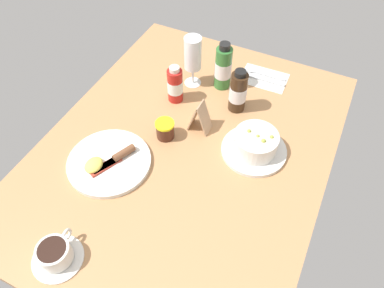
{
  "coord_description": "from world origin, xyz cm",
  "views": [
    {
      "loc": [
        -63.32,
        -32.48,
        87.63
      ],
      "look_at": [
        -2.51,
        -3.34,
        6.02
      ],
      "focal_mm": 34.49,
      "sensor_mm": 36.0,
      "label": 1
    }
  ],
  "objects_px": {
    "wine_glass": "(193,55)",
    "menu_card": "(200,117)",
    "sauce_bottle_red": "(175,85)",
    "sauce_bottle_green": "(223,68)",
    "porridge_bowl": "(255,144)",
    "jam_jar": "(165,130)",
    "coffee_cup": "(55,254)",
    "cutlery_setting": "(263,77)",
    "sauce_bottle_brown": "(238,92)",
    "breakfast_plate": "(109,162)"
  },
  "relations": [
    {
      "from": "porridge_bowl",
      "to": "wine_glass",
      "type": "distance_m",
      "value": 0.37
    },
    {
      "from": "porridge_bowl",
      "to": "sauce_bottle_brown",
      "type": "bearing_deg",
      "value": 37.39
    },
    {
      "from": "coffee_cup",
      "to": "sauce_bottle_green",
      "type": "bearing_deg",
      "value": -8.65
    },
    {
      "from": "porridge_bowl",
      "to": "sauce_bottle_red",
      "type": "xyz_separation_m",
      "value": [
        0.1,
        0.32,
        0.03
      ]
    },
    {
      "from": "coffee_cup",
      "to": "porridge_bowl",
      "type": "bearing_deg",
      "value": -31.25
    },
    {
      "from": "porridge_bowl",
      "to": "breakfast_plate",
      "type": "bearing_deg",
      "value": 121.85
    },
    {
      "from": "jam_jar",
      "to": "sauce_bottle_green",
      "type": "xyz_separation_m",
      "value": [
        0.3,
        -0.07,
        0.05
      ]
    },
    {
      "from": "wine_glass",
      "to": "porridge_bowl",
      "type": "bearing_deg",
      "value": -123.95
    },
    {
      "from": "cutlery_setting",
      "to": "coffee_cup",
      "type": "xyz_separation_m",
      "value": [
        -0.86,
        0.23,
        0.02
      ]
    },
    {
      "from": "coffee_cup",
      "to": "sauce_bottle_brown",
      "type": "xyz_separation_m",
      "value": [
        0.68,
        -0.2,
        0.04
      ]
    },
    {
      "from": "wine_glass",
      "to": "menu_card",
      "type": "bearing_deg",
      "value": -148.7
    },
    {
      "from": "coffee_cup",
      "to": "sauce_bottle_green",
      "type": "relative_size",
      "value": 0.75
    },
    {
      "from": "wine_glass",
      "to": "breakfast_plate",
      "type": "xyz_separation_m",
      "value": [
        -0.43,
        0.07,
        -0.11
      ]
    },
    {
      "from": "wine_glass",
      "to": "menu_card",
      "type": "relative_size",
      "value": 1.75
    },
    {
      "from": "cutlery_setting",
      "to": "sauce_bottle_brown",
      "type": "bearing_deg",
      "value": 170.44
    },
    {
      "from": "sauce_bottle_brown",
      "to": "sauce_bottle_red",
      "type": "bearing_deg",
      "value": 103.57
    },
    {
      "from": "porridge_bowl",
      "to": "jam_jar",
      "type": "height_order",
      "value": "porridge_bowl"
    },
    {
      "from": "wine_glass",
      "to": "sauce_bottle_red",
      "type": "height_order",
      "value": "wine_glass"
    },
    {
      "from": "wine_glass",
      "to": "sauce_bottle_red",
      "type": "xyz_separation_m",
      "value": [
        -0.1,
        0.02,
        -0.06
      ]
    },
    {
      "from": "cutlery_setting",
      "to": "coffee_cup",
      "type": "distance_m",
      "value": 0.89
    },
    {
      "from": "jam_jar",
      "to": "sauce_bottle_red",
      "type": "bearing_deg",
      "value": 16.49
    },
    {
      "from": "coffee_cup",
      "to": "breakfast_plate",
      "type": "xyz_separation_m",
      "value": [
        0.3,
        0.05,
        -0.02
      ]
    },
    {
      "from": "coffee_cup",
      "to": "wine_glass",
      "type": "relative_size",
      "value": 0.71
    },
    {
      "from": "wine_glass",
      "to": "menu_card",
      "type": "xyz_separation_m",
      "value": [
        -0.19,
        -0.11,
        -0.07
      ]
    },
    {
      "from": "sauce_bottle_brown",
      "to": "sauce_bottle_green",
      "type": "distance_m",
      "value": 0.12
    },
    {
      "from": "porridge_bowl",
      "to": "jam_jar",
      "type": "relative_size",
      "value": 3.31
    },
    {
      "from": "coffee_cup",
      "to": "sauce_bottle_red",
      "type": "relative_size",
      "value": 0.97
    },
    {
      "from": "coffee_cup",
      "to": "sauce_bottle_red",
      "type": "xyz_separation_m",
      "value": [
        0.63,
        -0.0,
        0.04
      ]
    },
    {
      "from": "cutlery_setting",
      "to": "jam_jar",
      "type": "relative_size",
      "value": 2.86
    },
    {
      "from": "menu_card",
      "to": "jam_jar",
      "type": "bearing_deg",
      "value": 132.75
    },
    {
      "from": "porridge_bowl",
      "to": "wine_glass",
      "type": "bearing_deg",
      "value": 56.05
    },
    {
      "from": "cutlery_setting",
      "to": "menu_card",
      "type": "distance_m",
      "value": 0.34
    },
    {
      "from": "cutlery_setting",
      "to": "breakfast_plate",
      "type": "relative_size",
      "value": 0.69
    },
    {
      "from": "menu_card",
      "to": "porridge_bowl",
      "type": "bearing_deg",
      "value": -94.81
    },
    {
      "from": "jam_jar",
      "to": "sauce_bottle_brown",
      "type": "xyz_separation_m",
      "value": [
        0.21,
        -0.15,
        0.04
      ]
    },
    {
      "from": "porridge_bowl",
      "to": "sauce_bottle_brown",
      "type": "xyz_separation_m",
      "value": [
        0.15,
        0.12,
        0.04
      ]
    },
    {
      "from": "sauce_bottle_green",
      "to": "porridge_bowl",
      "type": "bearing_deg",
      "value": -139.21
    },
    {
      "from": "cutlery_setting",
      "to": "sauce_bottle_brown",
      "type": "height_order",
      "value": "sauce_bottle_brown"
    },
    {
      "from": "cutlery_setting",
      "to": "breakfast_plate",
      "type": "height_order",
      "value": "breakfast_plate"
    },
    {
      "from": "sauce_bottle_brown",
      "to": "menu_card",
      "type": "height_order",
      "value": "sauce_bottle_brown"
    },
    {
      "from": "cutlery_setting",
      "to": "sauce_bottle_brown",
      "type": "xyz_separation_m",
      "value": [
        -0.19,
        0.03,
        0.07
      ]
    },
    {
      "from": "cutlery_setting",
      "to": "coffee_cup",
      "type": "relative_size",
      "value": 1.29
    },
    {
      "from": "coffee_cup",
      "to": "breakfast_plate",
      "type": "bearing_deg",
      "value": 9.66
    },
    {
      "from": "sauce_bottle_red",
      "to": "cutlery_setting",
      "type": "bearing_deg",
      "value": -44.96
    },
    {
      "from": "sauce_bottle_green",
      "to": "breakfast_plate",
      "type": "relative_size",
      "value": 0.71
    },
    {
      "from": "sauce_bottle_brown",
      "to": "breakfast_plate",
      "type": "bearing_deg",
      "value": 146.43
    },
    {
      "from": "sauce_bottle_red",
      "to": "sauce_bottle_green",
      "type": "relative_size",
      "value": 0.78
    },
    {
      "from": "porridge_bowl",
      "to": "cutlery_setting",
      "type": "height_order",
      "value": "porridge_bowl"
    },
    {
      "from": "jam_jar",
      "to": "sauce_bottle_brown",
      "type": "height_order",
      "value": "sauce_bottle_brown"
    },
    {
      "from": "sauce_bottle_brown",
      "to": "sauce_bottle_red",
      "type": "height_order",
      "value": "sauce_bottle_brown"
    }
  ]
}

